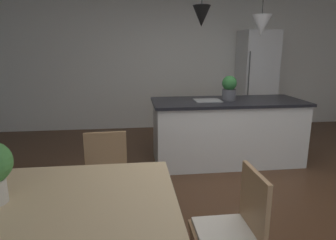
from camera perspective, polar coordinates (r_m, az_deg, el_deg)
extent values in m
cube|color=#4C301E|center=(3.39, 12.14, -15.31)|extent=(10.00, 8.40, 0.04)
cube|color=white|center=(6.15, 2.76, 11.18)|extent=(10.00, 0.12, 2.70)
cube|color=#D1B284|center=(1.93, -26.40, -14.47)|extent=(1.76, 1.03, 0.04)
cylinder|color=#D1B284|center=(2.39, -2.24, -17.49)|extent=(0.06, 0.06, 0.74)
cube|color=#A87F56|center=(2.72, -11.72, -12.28)|extent=(0.42, 0.42, 0.04)
cube|color=white|center=(2.70, -11.76, -11.61)|extent=(0.38, 0.38, 0.03)
cube|color=#A87F56|center=(2.80, -11.86, -6.43)|extent=(0.38, 0.05, 0.42)
cylinder|color=#A87F56|center=(2.67, -7.75, -18.06)|extent=(0.04, 0.04, 0.41)
cylinder|color=#A87F56|center=(2.69, -15.39, -18.27)|extent=(0.04, 0.04, 0.41)
cylinder|color=#A87F56|center=(2.97, -8.04, -14.65)|extent=(0.04, 0.04, 0.41)
cylinder|color=#A87F56|center=(2.98, -14.80, -14.85)|extent=(0.04, 0.04, 0.41)
cube|color=#A87F56|center=(2.06, 10.83, -21.28)|extent=(0.40, 0.40, 0.04)
cube|color=white|center=(2.04, 10.87, -20.48)|extent=(0.36, 0.36, 0.03)
cube|color=#A87F56|center=(2.00, 16.21, -15.06)|extent=(0.03, 0.38, 0.42)
cube|color=silver|center=(4.33, 11.19, -2.29)|extent=(2.05, 0.81, 0.88)
cube|color=black|center=(4.23, 11.46, 3.46)|extent=(2.11, 0.87, 0.04)
cube|color=gray|center=(4.14, 7.60, 3.75)|extent=(0.36, 0.30, 0.01)
cube|color=silver|center=(6.20, 16.51, 7.16)|extent=(0.66, 0.64, 1.95)
cylinder|color=#4C4C4C|center=(5.78, 15.19, 6.82)|extent=(0.02, 0.02, 1.17)
cone|color=black|center=(4.08, 6.46, 19.22)|extent=(0.23, 0.23, 0.26)
cone|color=#B7B7B7|center=(4.33, 17.50, 16.93)|extent=(0.26, 0.26, 0.28)
cylinder|color=#4C4C51|center=(4.22, 11.61, 4.75)|extent=(0.19, 0.19, 0.15)
sphere|color=#2D6B33|center=(4.20, 11.72, 6.96)|extent=(0.20, 0.20, 0.20)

